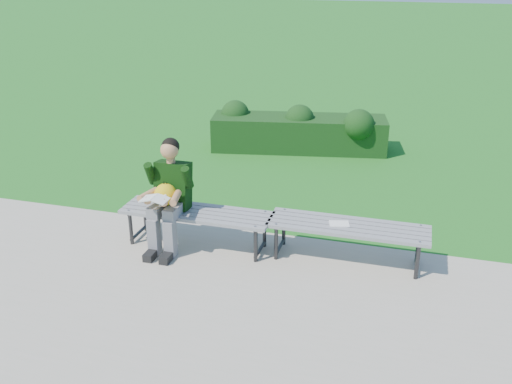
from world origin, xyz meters
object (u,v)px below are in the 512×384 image
object	(u,v)px
hedge	(299,130)
seated_boy	(168,192)
bench_left	(197,215)
paper_sheet	(339,224)
bench_right	(348,229)

from	to	relation	value
hedge	seated_boy	distance (m)	4.15
bench_left	paper_sheet	size ratio (longest dim) A/B	7.16
bench_right	paper_sheet	world-z (taller)	bench_right
hedge	bench_right	xyz separation A→B (m)	(1.39, -3.86, 0.05)
seated_boy	bench_left	bearing A→B (deg)	18.00
seated_boy	paper_sheet	world-z (taller)	seated_boy
hedge	bench_right	size ratio (longest dim) A/B	1.76
hedge	bench_left	distance (m)	4.00
bench_right	seated_boy	xyz separation A→B (m)	(-2.07, -0.22, 0.30)
bench_left	bench_right	world-z (taller)	same
bench_right	seated_boy	distance (m)	2.10
bench_right	bench_left	bearing A→B (deg)	-176.10
hedge	bench_right	distance (m)	4.10
seated_boy	paper_sheet	distance (m)	1.99
bench_right	paper_sheet	size ratio (longest dim) A/B	7.16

